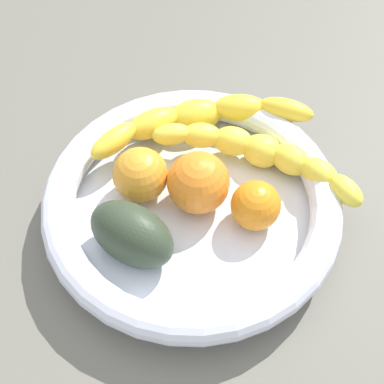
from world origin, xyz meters
TOP-DOWN VIEW (x-y plane):
  - kitchen_counter at (0.00, 0.00)cm, footprint 120.00×120.00cm
  - fruit_bowl at (0.00, 0.00)cm, footprint 31.06×31.06cm
  - banana_draped_left at (0.71, -10.69)cm, footprint 24.59×12.63cm
  - banana_draped_right at (-6.61, -6.51)cm, footprint 23.47×10.16cm
  - orange_front at (-6.55, 0.50)cm, footprint 5.14×5.14cm
  - orange_mid_left at (-0.52, -1.06)cm, footprint 6.53×6.53cm
  - orange_mid_right at (5.64, -1.54)cm, footprint 5.87×5.87cm
  - avocado_dark at (5.15, 5.59)cm, footprint 10.60×8.91cm

SIDE VIEW (x-z plane):
  - kitchen_counter at x=0.00cm, z-range 0.00..3.00cm
  - fruit_bowl at x=0.00cm, z-range 3.09..8.22cm
  - banana_draped_right at x=-6.61cm, z-range 5.08..9.45cm
  - orange_front at x=-6.55cm, z-range 4.80..9.94cm
  - banana_draped_left at x=0.71cm, z-range 5.10..9.77cm
  - avocado_dark at x=5.15cm, z-range 4.43..10.76cm
  - orange_mid_right at x=5.64cm, z-range 4.80..10.67cm
  - orange_mid_left at x=-0.52cm, z-range 4.80..11.33cm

